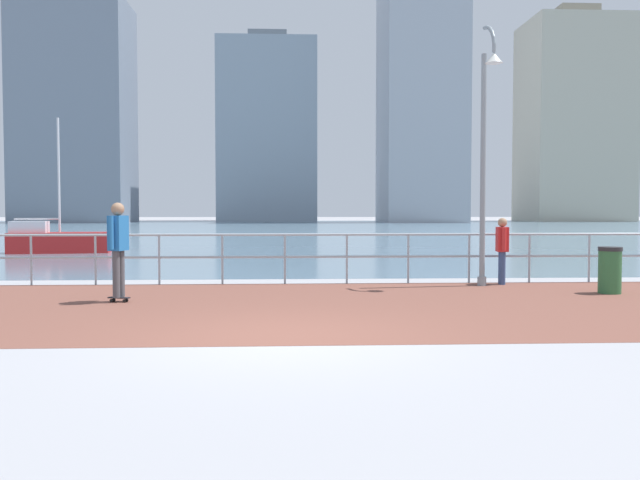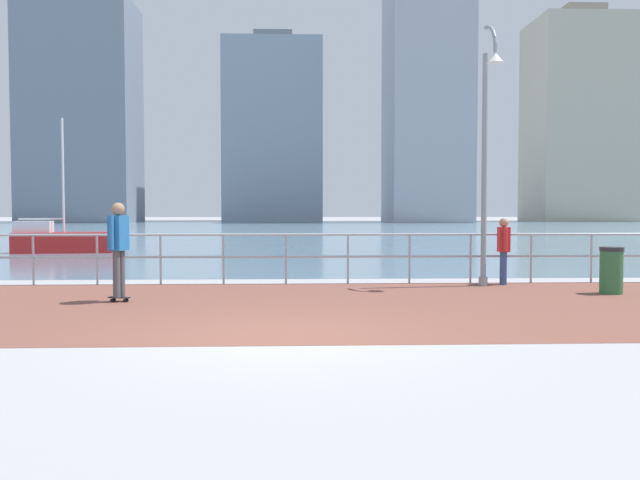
{
  "view_description": "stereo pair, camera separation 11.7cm",
  "coord_description": "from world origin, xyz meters",
  "px_view_note": "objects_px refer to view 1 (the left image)",
  "views": [
    {
      "loc": [
        0.06,
        -8.65,
        1.66
      ],
      "look_at": [
        0.67,
        3.74,
        1.1
      ],
      "focal_mm": 37.22,
      "sensor_mm": 36.0,
      "label": 1
    },
    {
      "loc": [
        0.17,
        -8.66,
        1.66
      ],
      "look_at": [
        0.67,
        3.74,
        1.1
      ],
      "focal_mm": 37.22,
      "sensor_mm": 36.0,
      "label": 2
    }
  ],
  "objects_px": {
    "lamppost": "(486,143)",
    "sailboat_white": "(56,240)",
    "skateboarder": "(118,242)",
    "bystander": "(502,246)",
    "trash_bin": "(610,270)"
  },
  "relations": [
    {
      "from": "lamppost",
      "to": "sailboat_white",
      "type": "distance_m",
      "value": 18.02
    },
    {
      "from": "lamppost",
      "to": "skateboarder",
      "type": "distance_m",
      "value": 7.87
    },
    {
      "from": "skateboarder",
      "to": "bystander",
      "type": "height_order",
      "value": "skateboarder"
    },
    {
      "from": "lamppost",
      "to": "sailboat_white",
      "type": "relative_size",
      "value": 1.08
    },
    {
      "from": "trash_bin",
      "to": "skateboarder",
      "type": "bearing_deg",
      "value": -175.28
    },
    {
      "from": "skateboarder",
      "to": "sailboat_white",
      "type": "distance_m",
      "value": 15.24
    },
    {
      "from": "skateboarder",
      "to": "sailboat_white",
      "type": "height_order",
      "value": "sailboat_white"
    },
    {
      "from": "skateboarder",
      "to": "trash_bin",
      "type": "distance_m",
      "value": 9.51
    },
    {
      "from": "bystander",
      "to": "sailboat_white",
      "type": "xyz_separation_m",
      "value": [
        -13.74,
        11.55,
        -0.37
      ]
    },
    {
      "from": "bystander",
      "to": "sailboat_white",
      "type": "relative_size",
      "value": 0.29
    },
    {
      "from": "bystander",
      "to": "trash_bin",
      "type": "relative_size",
      "value": 1.6
    },
    {
      "from": "bystander",
      "to": "sailboat_white",
      "type": "distance_m",
      "value": 17.96
    },
    {
      "from": "lamppost",
      "to": "trash_bin",
      "type": "xyz_separation_m",
      "value": [
        2.14,
        -1.3,
        -2.65
      ]
    },
    {
      "from": "skateboarder",
      "to": "trash_bin",
      "type": "bearing_deg",
      "value": 4.72
    },
    {
      "from": "lamppost",
      "to": "skateboarder",
      "type": "relative_size",
      "value": 3.13
    }
  ]
}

